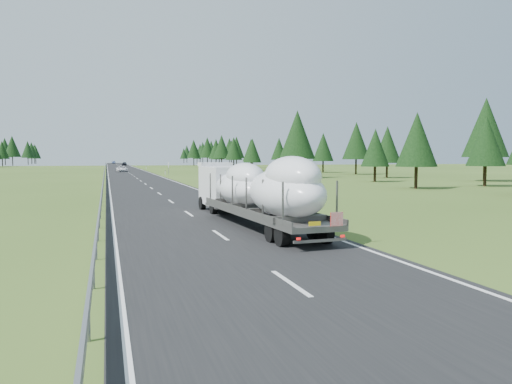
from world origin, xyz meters
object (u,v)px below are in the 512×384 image
object	(u,v)px
boat_truck	(254,188)
distant_car_dark	(124,164)
distant_car_blue	(114,162)
distant_van	(122,169)
highway_sign	(169,166)

from	to	relation	value
boat_truck	distant_car_dark	distance (m)	190.15
boat_truck	distant_car_blue	bearing A→B (deg)	90.77
boat_truck	distant_car_blue	distance (m)	257.75
distant_van	distant_car_dark	xyz separation A→B (m)	(3.63, 89.56, 0.09)
boat_truck	distant_van	xyz separation A→B (m)	(-3.69, 100.59, -1.22)
highway_sign	distant_van	world-z (taller)	highway_sign
distant_van	distant_car_blue	distance (m)	157.13
highway_sign	distant_van	xyz separation A→B (m)	(-8.48, 23.43, -1.10)
distant_car_dark	distant_car_blue	size ratio (longest dim) A/B	1.00
highway_sign	boat_truck	distance (m)	77.31
highway_sign	distant_car_dark	size ratio (longest dim) A/B	0.55
highway_sign	distant_van	distance (m)	24.94
distant_van	distant_car_dark	distance (m)	89.63
distant_van	boat_truck	bearing A→B (deg)	-91.22
highway_sign	distant_van	bearing A→B (deg)	109.90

